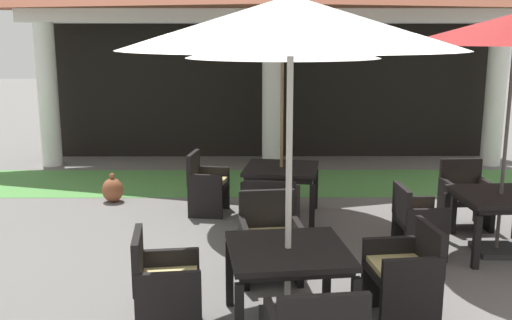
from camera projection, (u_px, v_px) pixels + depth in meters
lawn_strip at (274, 182)px, 10.12m from camera, size 11.53×1.90×0.01m
patio_table_near_foreground at (281, 173)px, 8.13m from camera, size 1.12×1.12×0.71m
patio_umbrella_near_foreground at (282, 44)px, 7.76m from camera, size 2.58×2.58×2.65m
patio_chair_near_foreground_south at (272, 211)px, 7.15m from camera, size 0.71×0.66×0.82m
patio_chair_near_foreground_west at (206, 185)px, 8.33m from camera, size 0.57×0.63×0.87m
patio_table_mid_right at (500, 202)px, 6.74m from camera, size 1.02×1.02×0.71m
patio_chair_mid_right_north at (465, 198)px, 7.73m from camera, size 0.60×0.56×0.88m
patio_chair_mid_right_west at (417, 222)px, 6.74m from camera, size 0.52×0.59×0.82m
patio_table_far_back at (288, 258)px, 5.03m from camera, size 1.11×1.11×0.72m
patio_umbrella_far_back at (291, 25)px, 4.62m from camera, size 2.74×2.74×2.85m
patio_chair_far_back_north at (269, 241)px, 6.10m from camera, size 0.67×0.63×0.89m
patio_chair_far_back_west at (164, 287)px, 4.94m from camera, size 0.61×0.64×0.90m
patio_chair_far_back_east at (405, 274)px, 5.20m from camera, size 0.61×0.65×0.87m
terracotta_urn at (113, 190)px, 8.93m from camera, size 0.32×0.32×0.44m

